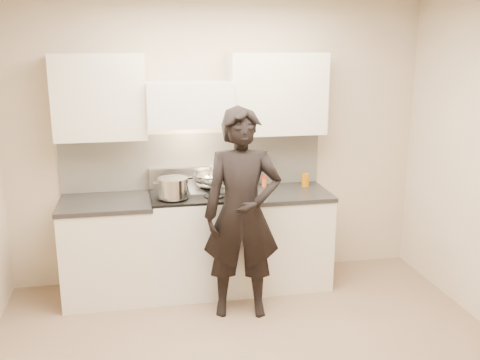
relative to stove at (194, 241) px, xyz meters
name	(u,v)px	position (x,y,z in m)	size (l,w,h in m)	color
room_shell	(240,143)	(0.24, -1.05, 1.12)	(4.04, 3.54, 2.70)	#C7B296
stove	(194,241)	(0.00, 0.00, 0.00)	(0.76, 0.65, 0.96)	silver
counter_right	(279,237)	(0.83, 0.00, -0.01)	(0.92, 0.67, 0.92)	beige
counter_left	(108,249)	(-0.78, 0.00, -0.01)	(0.82, 0.67, 0.92)	beige
wok	(212,178)	(0.20, 0.10, 0.58)	(0.35, 0.43, 0.28)	#B0B0B0
stock_pot	(173,188)	(-0.19, -0.14, 0.57)	(0.37, 0.34, 0.18)	#B0B0B0
utensil_crock	(247,175)	(0.57, 0.23, 0.56)	(0.14, 0.14, 0.36)	#A3A3A3
spice_jar	(264,181)	(0.73, 0.21, 0.50)	(0.05, 0.05, 0.11)	orange
oil_glass	(305,180)	(1.13, 0.13, 0.51)	(0.07, 0.07, 0.13)	#B06004
person	(242,214)	(0.36, -0.54, 0.42)	(0.65, 0.43, 1.79)	black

